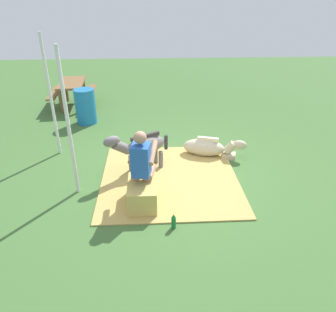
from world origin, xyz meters
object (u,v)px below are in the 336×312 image
Objects in this scene: pony_lying at (208,147)px; soda_bottle at (174,221)px; tent_pole_right at (51,98)px; tent_pole_left at (68,126)px; hay_bale at (142,194)px; pony_standing at (141,147)px; person_seated at (143,163)px; picnic_bench at (72,88)px; water_barrel at (85,106)px.

soda_bottle is at bearing 158.58° from pony_lying.
pony_lying is 3.40m from tent_pole_right.
hay_bale is at bearing -111.24° from tent_pole_left.
soda_bottle is at bearing -164.12° from pony_standing.
pony_standing reaches higher than hay_bale.
person_seated reaches higher than pony_lying.
soda_bottle is 2.24m from tent_pole_left.
person_seated is 2.68m from tent_pole_right.
picnic_bench is at bearing 5.95° from tent_pole_right.
picnic_bench is (5.22, 2.17, 0.37)m from hay_bale.
pony_lying is 5.02m from picnic_bench.
pony_lying is 0.54× the size of tent_pole_left.
picnic_bench is (5.06, 2.19, -0.12)m from person_seated.
soda_bottle is at bearing -138.77° from tent_pole_right.
pony_lying is at bearing -21.42° from soda_bottle.
person_seated is at bearing -156.61° from picnic_bench.
person_seated is at bearing 138.57° from pony_lying.
picnic_bench is at bearing 23.39° from person_seated.
pony_standing is at bearing 15.88° from soda_bottle.
pony_standing reaches higher than soda_bottle.
tent_pole_left is (0.45, 1.15, 1.04)m from hay_bale.
person_seated is at bearing -156.72° from water_barrel.
pony_lying is at bearing -39.08° from hay_bale.
tent_pole_right is (2.63, 2.30, 1.13)m from soda_bottle.
water_barrel is (4.41, 2.01, 0.33)m from soda_bottle.
pony_standing is 1.85m from soda_bottle.
person_seated reaches higher than pony_standing.
pony_lying is at bearing -95.51° from tent_pole_right.
water_barrel is at bearing -9.26° from tent_pole_right.
person_seated is 3.96m from water_barrel.
person_seated is at bearing -7.07° from hay_bale.
pony_lying is (1.54, -1.36, -0.51)m from person_seated.
pony_standing is at bearing 112.75° from pony_lying.
pony_standing reaches higher than picnic_bench.
tent_pole_left is at bearing -156.16° from tent_pole_right.
picnic_bench is at bearing 27.57° from pony_standing.
soda_bottle is 6.43m from picnic_bench.
tent_pole_left is 4.93m from picnic_bench.
soda_bottle is at bearing -123.47° from tent_pole_left.
tent_pole_left is at bearing 120.60° from pony_standing.
pony_lying is 0.54× the size of tent_pole_right.
water_barrel is 3.46m from tent_pole_left.
hay_bale is 5.67m from picnic_bench.
soda_bottle is at bearing -155.49° from water_barrel.
water_barrel is 1.98m from tent_pole_right.
tent_pole_right is 1.56× the size of picnic_bench.
hay_bale is 0.29× the size of tent_pole_left.
water_barrel is (2.68, 1.52, -0.08)m from pony_standing.
pony_standing is 0.89× the size of pony_lying.
water_barrel reaches higher than soda_bottle.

